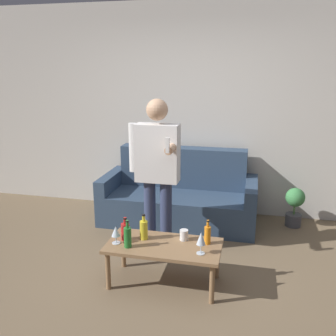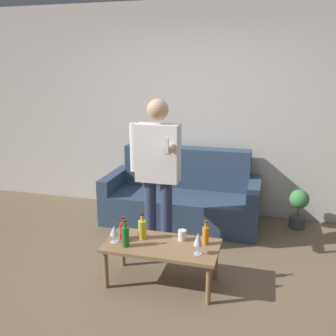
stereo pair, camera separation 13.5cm
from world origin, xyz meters
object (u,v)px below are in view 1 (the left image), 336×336
at_px(coffee_table, 164,249).
at_px(bottle_orange, 144,229).
at_px(person_standing_front, 157,166).
at_px(couch, 179,197).

bearing_deg(coffee_table, bottle_orange, 162.02).
bearing_deg(person_standing_front, bottle_orange, -88.73).
xyz_separation_m(couch, bottle_orange, (-0.05, -1.40, 0.17)).
relative_size(coffee_table, bottle_orange, 4.24).
distance_m(coffee_table, bottle_orange, 0.25).
xyz_separation_m(coffee_table, bottle_orange, (-0.20, 0.07, 0.14)).
distance_m(coffee_table, person_standing_front, 0.87).
bearing_deg(coffee_table, couch, 95.98).
bearing_deg(couch, person_standing_front, -94.06).
distance_m(bottle_orange, person_standing_front, 0.70).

